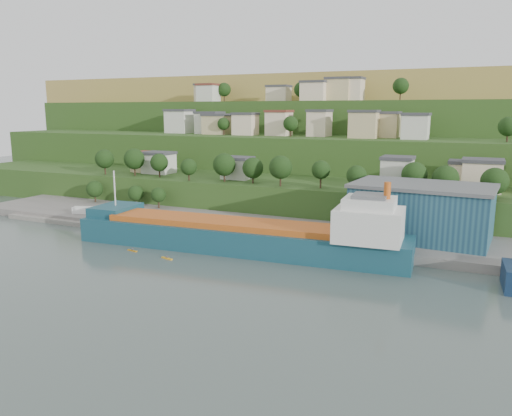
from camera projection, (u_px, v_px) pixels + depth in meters
The scene contains 10 objects.
ground at pixel (208, 262), 105.26m from camera, with size 500.00×500.00×0.00m, color #414F49.
quay at pixel (336, 241), 122.22m from camera, with size 220.00×26.00×4.00m, color slate.
pebble_beach at pixel (83, 218), 147.16m from camera, with size 40.00×18.00×2.40m, color slate.
hillside at pixel (371, 172), 256.09m from camera, with size 360.00×210.32×96.00m.
cargo_ship_near at pixel (247, 238), 112.28m from camera, with size 77.91×16.96×19.86m.
warehouse at pixel (421, 211), 115.49m from camera, with size 32.48×21.52×12.80m.
caravan at pixel (83, 211), 144.64m from camera, with size 5.70×2.38×2.66m, color white.
dinghy at pixel (115, 219), 138.10m from camera, with size 4.57×1.71×0.91m, color silver.
kayak_orange at pixel (132, 250), 113.13m from camera, with size 2.89×1.08×0.71m.
kayak_yellow at pixel (167, 258), 107.21m from camera, with size 3.14×1.30×0.78m.
Camera 1 is at (50.92, -87.92, 31.46)m, focal length 35.00 mm.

